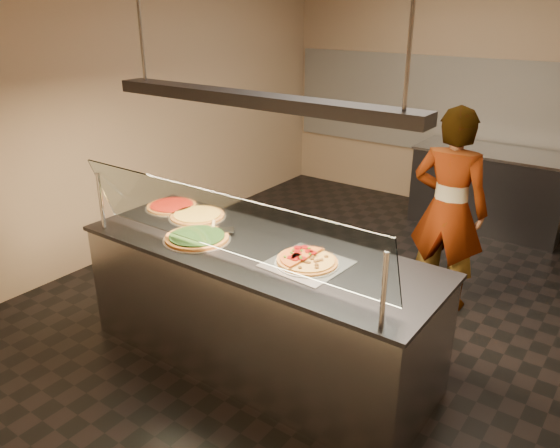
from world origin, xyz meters
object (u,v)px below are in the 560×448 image
Objects in this scene: pizza_spinach at (197,237)px; pizza_tomato at (172,206)px; pizza_spatula at (219,226)px; prep_table at (489,189)px; serving_counter at (258,306)px; sneeze_guard at (222,224)px; worker at (449,210)px; half_pizza_pepperoni at (296,256)px; pizza_cheese at (198,215)px; perforated_tray at (307,263)px; half_pizza_sausage at (320,264)px; heat_lamp_housing at (254,100)px.

pizza_spinach is 1.13× the size of pizza_tomato.
pizza_spatula is 3.79m from prep_table.
pizza_spatula reaches higher than serving_counter.
sneeze_guard is 1.35× the size of worker.
prep_table is at bearing 86.31° from half_pizza_pepperoni.
pizza_cheese is (-1.07, 0.19, -0.02)m from half_pizza_pepperoni.
sneeze_guard is 4.71× the size of perforated_tray.
half_pizza_sausage is 1.67m from worker.
pizza_spinach is at bearing -163.25° from heat_lamp_housing.
pizza_spinach is at bearing -46.64° from pizza_cheese.
sneeze_guard is at bearing -90.00° from heat_lamp_housing.
worker reaches higher than pizza_spatula.
serving_counter is at bearing 16.75° from pizza_spinach.
half_pizza_sausage is 1.46× the size of pizza_spatula.
pizza_cheese is 0.26× the size of worker.
pizza_spinach reaches higher than pizza_tomato.
sneeze_guard is 0.80m from heat_lamp_housing.
prep_table is 4.04m from heat_lamp_housing.
sneeze_guard is 4.86× the size of pizza_spinach.
half_pizza_pepperoni reaches higher than serving_counter.
sneeze_guard reaches higher than half_pizza_pepperoni.
pizza_spinach is (-0.44, 0.21, -0.28)m from sneeze_guard.
pizza_cheese is at bearing -110.49° from prep_table.
serving_counter is 6.46× the size of half_pizza_sausage.
serving_counter is 1.53× the size of prep_table.
perforated_tray reaches higher than prep_table.
worker reaches higher than perforated_tray.
worker is (1.52, 1.45, -0.06)m from pizza_cheese.
pizza_tomato is at bearing 168.03° from serving_counter.
pizza_spinach reaches higher than prep_table.
pizza_spatula reaches higher than pizza_spinach.
pizza_spinach is at bearing 154.39° from sneeze_guard.
sneeze_guard is 0.62m from perforated_tray.
heat_lamp_housing reaches higher than worker.
worker is at bearing 52.08° from pizza_spatula.
half_pizza_sausage is at bearing -0.18° from serving_counter.
perforated_tray is 1.11× the size of pizza_cheese.
pizza_cheese is 2.10m from worker.
pizza_spatula is at bearing 173.13° from half_pizza_pepperoni.
sneeze_guard reaches higher than pizza_cheese.
heat_lamp_housing is (-0.33, -0.00, 0.99)m from half_pizza_pepperoni.
pizza_tomato is 3.88m from prep_table.
pizza_spatula is at bearing 134.90° from sneeze_guard.
worker is at bearing 64.75° from heat_lamp_housing.
pizza_tomato is at bearing 168.03° from heat_lamp_housing.
pizza_spinach is 0.22m from pizza_spatula.
sneeze_guard is 0.96m from pizza_cheese.
perforated_tray is at bearing 39.11° from sneeze_guard.
heat_lamp_housing is at bearing 179.82° from half_pizza_sausage.
half_pizza_sausage is at bearing 7.79° from pizza_spinach.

